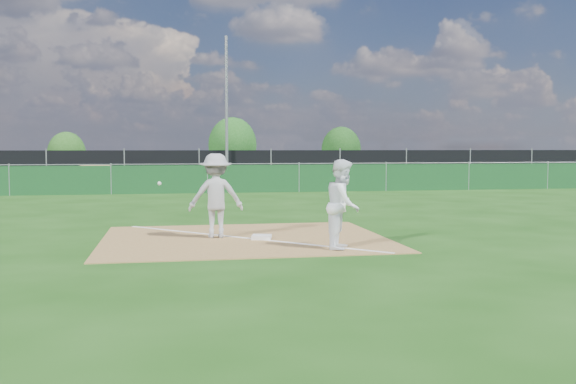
% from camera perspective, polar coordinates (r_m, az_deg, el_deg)
% --- Properties ---
extents(ground, '(90.00, 90.00, 0.00)m').
position_cam_1_polar(ground, '(22.72, -6.45, -0.99)').
color(ground, '#15420E').
rests_on(ground, ground).
extents(infield_dirt, '(6.00, 5.00, 0.02)m').
position_cam_1_polar(infield_dirt, '(13.81, -3.86, -4.15)').
color(infield_dirt, olive).
rests_on(infield_dirt, ground).
extents(foul_line, '(5.01, 5.01, 0.01)m').
position_cam_1_polar(foul_line, '(13.80, -3.86, -4.09)').
color(foul_line, white).
rests_on(foul_line, infield_dirt).
extents(green_fence, '(44.00, 0.05, 1.20)m').
position_cam_1_polar(green_fence, '(27.66, -7.17, 1.14)').
color(green_fence, '#103D1A').
rests_on(green_fence, ground).
extents(dirt_mound, '(3.38, 2.60, 1.17)m').
position_cam_1_polar(dirt_mound, '(31.30, -16.71, 1.30)').
color(dirt_mound, olive).
rests_on(dirt_mound, ground).
extents(black_fence, '(46.00, 0.04, 1.80)m').
position_cam_1_polar(black_fence, '(35.63, -7.90, 2.25)').
color(black_fence, black).
rests_on(black_fence, ground).
extents(parking_lot, '(46.00, 9.00, 0.01)m').
position_cam_1_polar(parking_lot, '(40.66, -8.19, 1.20)').
color(parking_lot, black).
rests_on(parking_lot, ground).
extents(light_pole, '(0.16, 0.16, 8.00)m').
position_cam_1_polar(light_pole, '(35.47, -5.48, 7.27)').
color(light_pole, slate).
rests_on(light_pole, ground).
extents(first_base, '(0.49, 0.49, 0.08)m').
position_cam_1_polar(first_base, '(13.65, -2.37, -4.02)').
color(first_base, silver).
rests_on(first_base, infield_dirt).
extents(play_at_first, '(1.81, 0.67, 1.81)m').
position_cam_1_polar(play_at_first, '(13.87, -6.43, -0.32)').
color(play_at_first, '#ACACAF').
rests_on(play_at_first, infield_dirt).
extents(runner, '(0.94, 1.03, 1.73)m').
position_cam_1_polar(runner, '(12.40, 4.92, -1.10)').
color(runner, white).
rests_on(runner, ground).
extents(car_left, '(4.57, 3.22, 1.44)m').
position_cam_1_polar(car_left, '(39.58, -16.10, 2.06)').
color(car_left, '#9B9EA2').
rests_on(car_left, parking_lot).
extents(car_mid, '(5.10, 2.55, 1.61)m').
position_cam_1_polar(car_mid, '(39.86, -10.46, 2.28)').
color(car_mid, black).
rests_on(car_mid, parking_lot).
extents(car_right, '(4.13, 1.69, 1.20)m').
position_cam_1_polar(car_right, '(40.06, -0.96, 2.06)').
color(car_right, black).
rests_on(car_right, parking_lot).
extents(tree_left, '(2.55, 2.55, 3.03)m').
position_cam_1_polar(tree_left, '(46.60, -19.08, 3.28)').
color(tree_left, '#382316').
rests_on(tree_left, ground).
extents(tree_mid, '(3.49, 3.49, 4.13)m').
position_cam_1_polar(tree_mid, '(46.62, -4.95, 4.19)').
color(tree_mid, '#382316').
rests_on(tree_mid, ground).
extents(tree_right, '(2.96, 2.96, 3.51)m').
position_cam_1_polar(tree_right, '(48.62, 4.75, 3.80)').
color(tree_right, '#382316').
rests_on(tree_right, ground).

